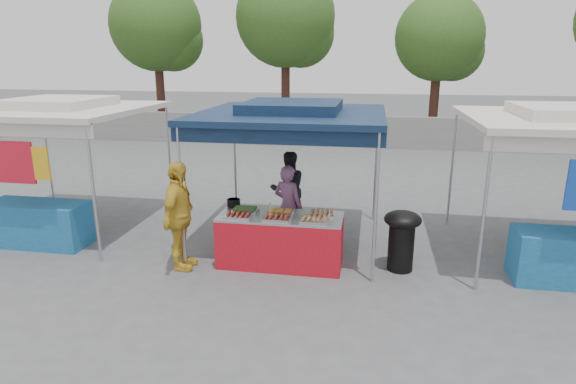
% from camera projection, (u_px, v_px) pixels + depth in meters
% --- Properties ---
extents(ground_plane, '(80.00, 80.00, 0.00)m').
position_uv_depth(ground_plane, '(282.00, 262.00, 8.07)').
color(ground_plane, '#515153').
extents(back_wall, '(40.00, 0.25, 1.20)m').
position_uv_depth(back_wall, '(335.00, 131.00, 18.34)').
color(back_wall, slate).
rests_on(back_wall, ground_plane).
extents(main_canopy, '(3.20, 3.20, 2.57)m').
position_uv_depth(main_canopy, '(292.00, 113.00, 8.35)').
color(main_canopy, '#A9A9AF').
rests_on(main_canopy, ground_plane).
extents(neighbor_stall_left, '(3.20, 3.20, 2.57)m').
position_uv_depth(neighbor_stall_left, '(50.00, 153.00, 8.93)').
color(neighbor_stall_left, '#A9A9AF').
rests_on(neighbor_stall_left, ground_plane).
extents(neighbor_stall_right, '(3.20, 3.20, 2.57)m').
position_uv_depth(neighbor_stall_right, '(574.00, 172.00, 7.43)').
color(neighbor_stall_right, '#A9A9AF').
rests_on(neighbor_stall_right, ground_plane).
extents(tree_0, '(3.80, 3.79, 6.51)m').
position_uv_depth(tree_0, '(160.00, 29.00, 20.17)').
color(tree_0, '#3A1E16').
rests_on(tree_0, ground_plane).
extents(tree_1, '(4.01, 4.01, 6.89)m').
position_uv_depth(tree_1, '(289.00, 22.00, 19.49)').
color(tree_1, '#3A1E16').
rests_on(tree_1, ground_plane).
extents(tree_2, '(3.42, 3.34, 5.74)m').
position_uv_depth(tree_2, '(443.00, 41.00, 18.44)').
color(tree_2, '#3A1E16').
rests_on(tree_2, ground_plane).
extents(vendor_table, '(2.00, 0.80, 0.85)m').
position_uv_depth(vendor_table, '(281.00, 240.00, 7.86)').
color(vendor_table, '#AE0F1C').
rests_on(vendor_table, ground_plane).
extents(food_tray_fl, '(0.42, 0.30, 0.07)m').
position_uv_depth(food_tray_fl, '(239.00, 216.00, 7.63)').
color(food_tray_fl, '#B4B4B8').
rests_on(food_tray_fl, vendor_table).
extents(food_tray_fm, '(0.42, 0.30, 0.07)m').
position_uv_depth(food_tray_fm, '(277.00, 218.00, 7.51)').
color(food_tray_fm, '#B4B4B8').
rests_on(food_tray_fm, vendor_table).
extents(food_tray_fr, '(0.42, 0.30, 0.07)m').
position_uv_depth(food_tray_fr, '(314.00, 220.00, 7.41)').
color(food_tray_fr, '#B4B4B8').
rests_on(food_tray_fr, vendor_table).
extents(food_tray_bl, '(0.42, 0.30, 0.07)m').
position_uv_depth(food_tray_bl, '(245.00, 210.00, 7.91)').
color(food_tray_bl, '#B4B4B8').
rests_on(food_tray_bl, vendor_table).
extents(food_tray_bm, '(0.42, 0.30, 0.07)m').
position_uv_depth(food_tray_bm, '(280.00, 212.00, 7.83)').
color(food_tray_bm, '#B4B4B8').
rests_on(food_tray_bm, vendor_table).
extents(food_tray_br, '(0.42, 0.30, 0.07)m').
position_uv_depth(food_tray_br, '(322.00, 214.00, 7.70)').
color(food_tray_br, '#B4B4B8').
rests_on(food_tray_br, vendor_table).
extents(cooking_pot, '(0.22, 0.22, 0.13)m').
position_uv_depth(cooking_pot, '(234.00, 203.00, 8.20)').
color(cooking_pot, black).
rests_on(cooking_pot, vendor_table).
extents(skewer_cup, '(0.07, 0.07, 0.09)m').
position_uv_depth(skewer_cup, '(270.00, 217.00, 7.54)').
color(skewer_cup, '#A9A9AF').
rests_on(skewer_cup, vendor_table).
extents(wok_burner, '(0.59, 0.59, 0.99)m').
position_uv_depth(wok_burner, '(402.00, 235.00, 7.62)').
color(wok_burner, black).
rests_on(wok_burner, ground_plane).
extents(crate_left, '(0.52, 0.36, 0.31)m').
position_uv_depth(crate_left, '(259.00, 242.00, 8.51)').
color(crate_left, navy).
rests_on(crate_left, ground_plane).
extents(crate_right, '(0.50, 0.35, 0.30)m').
position_uv_depth(crate_right, '(297.00, 241.00, 8.56)').
color(crate_right, navy).
rests_on(crate_right, ground_plane).
extents(crate_stacked, '(0.48, 0.33, 0.29)m').
position_uv_depth(crate_stacked, '(297.00, 226.00, 8.48)').
color(crate_stacked, navy).
rests_on(crate_stacked, crate_right).
extents(vendor_woman, '(0.65, 0.54, 1.51)m').
position_uv_depth(vendor_woman, '(288.00, 207.00, 8.50)').
color(vendor_woman, '#7C4E75').
rests_on(vendor_woman, ground_plane).
extents(helper_man, '(0.92, 0.85, 1.53)m').
position_uv_depth(helper_man, '(288.00, 189.00, 9.63)').
color(helper_man, black).
rests_on(helper_man, ground_plane).
extents(customer_person, '(0.44, 1.04, 1.76)m').
position_uv_depth(customer_person, '(179.00, 216.00, 7.60)').
color(customer_person, gold).
rests_on(customer_person, ground_plane).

